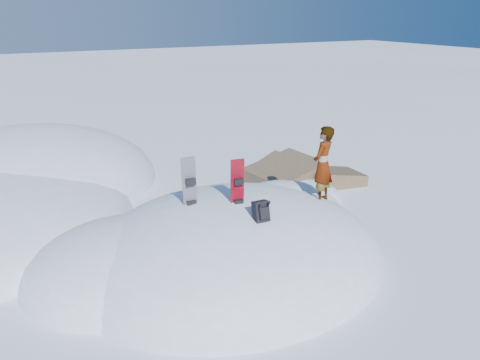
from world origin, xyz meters
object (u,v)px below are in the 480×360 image
snowboard_red (238,194)px  snowboard_dark (190,195)px  backpack (261,211)px  person (323,165)px

snowboard_red → snowboard_dark: size_ratio=0.95×
snowboard_red → backpack: snowboard_red is taller
snowboard_red → person: person is taller
person → backpack: bearing=-6.8°
snowboard_red → backpack: 0.85m
backpack → snowboard_red: bearing=98.7°
snowboard_dark → backpack: (0.94, -1.37, -0.05)m
snowboard_red → person: (2.24, 0.04, 0.29)m
snowboard_dark → person: (3.10, -0.49, 0.33)m
backpack → person: bearing=25.1°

